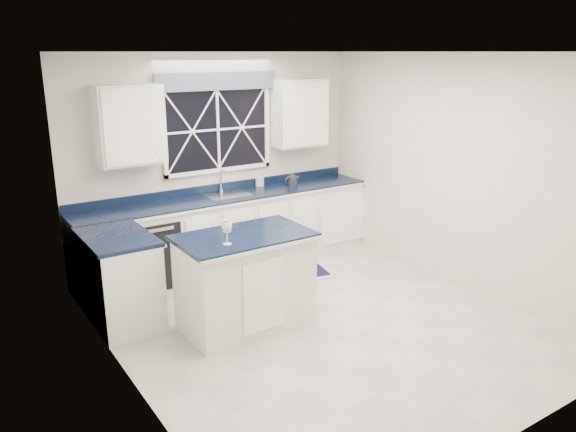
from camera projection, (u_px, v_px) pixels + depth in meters
ground at (320, 321)px, 5.85m from camera, size 4.50×4.50×0.00m
back_wall at (217, 160)px, 7.27m from camera, size 4.00×0.10×2.70m
base_cabinets at (213, 240)px, 6.98m from camera, size 3.99×1.60×0.90m
countertop at (229, 197)px, 7.15m from camera, size 3.98×0.64×0.04m
dishwasher at (149, 251)px, 6.71m from camera, size 0.60×0.58×0.82m
window at (218, 123)px, 7.10m from camera, size 1.65×0.09×1.26m
upper_cabinets at (222, 119)px, 6.98m from camera, size 3.10×0.34×0.90m
faucet at (222, 180)px, 7.26m from camera, size 0.05×0.20×0.30m
island at (245, 280)px, 5.63m from camera, size 1.31×0.79×0.98m
rug at (279, 272)px, 7.11m from camera, size 1.44×1.05×0.02m
kettle at (292, 180)px, 7.67m from camera, size 0.24×0.15×0.17m
wine_glass at (227, 227)px, 5.17m from camera, size 0.10×0.10×0.24m
soap_bottle at (260, 180)px, 7.61m from camera, size 0.11×0.11×0.18m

